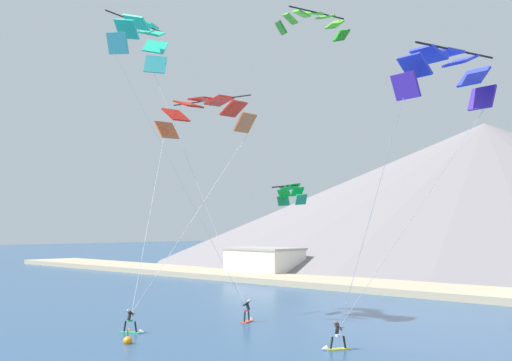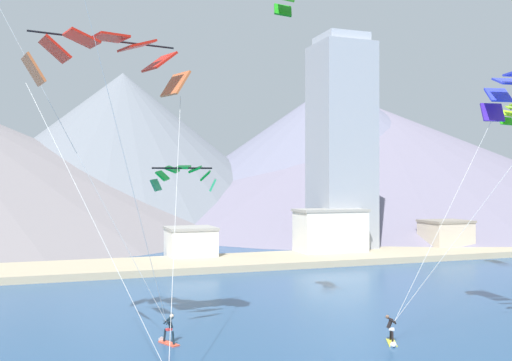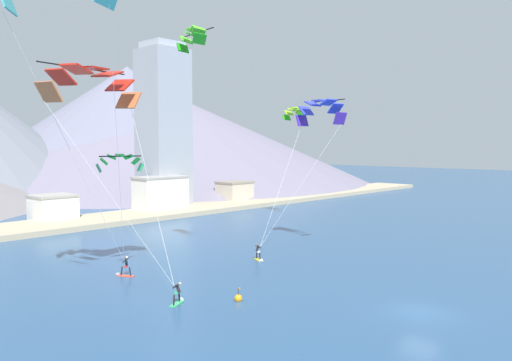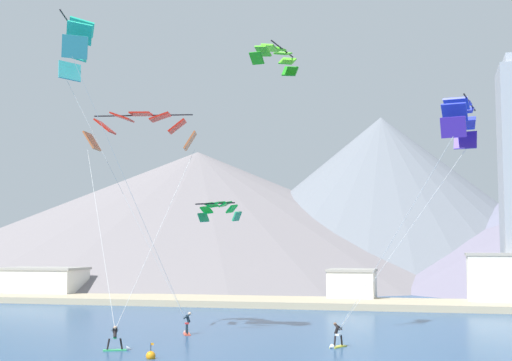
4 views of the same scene
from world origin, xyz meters
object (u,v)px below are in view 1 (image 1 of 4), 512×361
object	(u,v)px
race_marker_buoy	(128,341)
parafoil_kite_distant_mid_solo	(290,192)
kitesurfer_mid_center	(248,315)
parafoil_kite_distant_low_drift	(313,21)
parafoil_kite_mid_center	(142,39)
kitesurfer_near_lead	(133,326)
parafoil_kite_near_trail	(445,72)
parafoil_kite_near_lead	(204,112)
kitesurfer_near_trail	(334,342)

from	to	relation	value
race_marker_buoy	parafoil_kite_distant_mid_solo	bearing A→B (deg)	91.42
kitesurfer_mid_center	parafoil_kite_distant_low_drift	size ratio (longest dim) A/B	0.34
kitesurfer_mid_center	race_marker_buoy	distance (m)	11.71
parafoil_kite_distant_low_drift	parafoil_kite_mid_center	bearing A→B (deg)	-164.46
kitesurfer_near_lead	parafoil_kite_near_trail	size ratio (longest dim) A/B	0.12
parafoil_kite_mid_center	parafoil_kite_distant_low_drift	distance (m)	14.56
kitesurfer_near_lead	parafoil_kite_mid_center	size ratio (longest dim) A/B	0.08
parafoil_kite_distant_low_drift	kitesurfer_near_lead	bearing A→B (deg)	-134.81
parafoil_kite_near_lead	kitesurfer_near_lead	bearing A→B (deg)	-75.40
parafoil_kite_near_lead	race_marker_buoy	world-z (taller)	parafoil_kite_near_lead
kitesurfer_mid_center	kitesurfer_near_lead	bearing A→B (deg)	-98.24
parafoil_kite_near_lead	race_marker_buoy	size ratio (longest dim) A/B	15.01
kitesurfer_near_lead	parafoil_kite_mid_center	bearing A→B (deg)	142.29
parafoil_kite_near_lead	parafoil_kite_mid_center	distance (m)	7.53
kitesurfer_near_lead	parafoil_kite_distant_mid_solo	size ratio (longest dim) A/B	0.44
kitesurfer_near_lead	kitesurfer_near_trail	size ratio (longest dim) A/B	1.00
parafoil_kite_distant_mid_solo	race_marker_buoy	bearing A→B (deg)	-88.58
parafoil_kite_distant_mid_solo	parafoil_kite_mid_center	bearing A→B (deg)	-139.37
kitesurfer_near_trail	parafoil_kite_distant_mid_solo	distance (m)	15.32
kitesurfer_near_trail	parafoil_kite_mid_center	world-z (taller)	parafoil_kite_mid_center
parafoil_kite_distant_low_drift	race_marker_buoy	bearing A→B (deg)	-114.94
parafoil_kite_near_trail	race_marker_buoy	bearing A→B (deg)	-161.03
kitesurfer_near_lead	kitesurfer_near_trail	xyz separation A→B (m)	(12.99, 4.64, 0.00)
parafoil_kite_near_trail	kitesurfer_near_lead	bearing A→B (deg)	-170.39
parafoil_kite_distant_mid_solo	kitesurfer_near_trail	bearing A→B (deg)	-35.28
parafoil_kite_near_lead	race_marker_buoy	bearing A→B (deg)	-62.77
kitesurfer_near_lead	kitesurfer_mid_center	world-z (taller)	kitesurfer_mid_center
parafoil_kite_mid_center	parafoil_kite_distant_mid_solo	xyz separation A→B (m)	(8.59, 7.37, -11.79)
kitesurfer_mid_center	parafoil_kite_distant_low_drift	distance (m)	21.16
kitesurfer_near_lead	parafoil_kite_distant_mid_solo	bearing A→B (deg)	76.39
parafoil_kite_near_trail	parafoil_kite_mid_center	distance (m)	27.55
kitesurfer_near_trail	parafoil_kite_near_lead	size ratio (longest dim) A/B	0.11
kitesurfer_near_lead	parafoil_kite_distant_mid_solo	distance (m)	15.10
kitesurfer_mid_center	parafoil_kite_near_trail	world-z (taller)	parafoil_kite_near_trail
parafoil_kite_mid_center	kitesurfer_near_lead	bearing A→B (deg)	-37.71
parafoil_kite_mid_center	race_marker_buoy	size ratio (longest dim) A/B	20.94
kitesurfer_near_trail	kitesurfer_mid_center	size ratio (longest dim) A/B	1.00
kitesurfer_near_lead	parafoil_kite_near_trail	bearing A→B (deg)	9.61
parafoil_kite_near_trail	race_marker_buoy	xyz separation A→B (m)	(-17.72, -6.09, -14.22)
parafoil_kite_mid_center	race_marker_buoy	distance (m)	23.92
parafoil_kite_mid_center	parafoil_kite_distant_low_drift	world-z (taller)	parafoil_kite_mid_center
kitesurfer_mid_center	parafoil_kite_distant_mid_solo	size ratio (longest dim) A/B	0.44
parafoil_kite_near_lead	parafoil_kite_near_trail	world-z (taller)	parafoil_kite_near_lead
kitesurfer_near_lead	parafoil_kite_near_lead	xyz separation A→B (m)	(-1.95, 7.49, 15.02)
parafoil_kite_near_lead	race_marker_buoy	distance (m)	19.02
race_marker_buoy	kitesurfer_near_trail	bearing A→B (deg)	36.31
race_marker_buoy	kitesurfer_mid_center	bearing A→B (deg)	99.40
parafoil_kite_near_lead	parafoil_kite_mid_center	size ratio (longest dim) A/B	0.72
kitesurfer_near_lead	race_marker_buoy	bearing A→B (deg)	-38.41
kitesurfer_near_trail	parafoil_kite_near_trail	xyz separation A→B (m)	(7.95, -1.09, 13.92)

